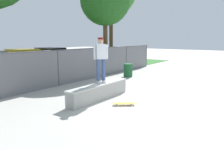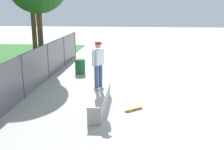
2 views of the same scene
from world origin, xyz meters
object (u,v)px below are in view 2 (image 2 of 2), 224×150
(skateboarder, at_px, (98,63))
(trash_bin, at_px, (80,66))
(skateboard, at_px, (134,108))
(concrete_ledge, at_px, (100,100))

(skateboarder, relative_size, trash_bin, 2.21)
(skateboarder, height_order, trash_bin, skateboarder)
(trash_bin, bearing_deg, skateboard, -149.77)
(skateboarder, relative_size, skateboard, 2.46)
(concrete_ledge, relative_size, skateboard, 4.44)
(skateboarder, xyz_separation_m, trash_bin, (4.97, 1.74, -1.25))
(concrete_ledge, relative_size, skateboarder, 1.81)
(concrete_ledge, xyz_separation_m, skateboard, (-0.11, -1.27, -0.25))
(concrete_ledge, height_order, skateboarder, skateboarder)
(concrete_ledge, xyz_separation_m, trash_bin, (5.20, 1.83, 0.10))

